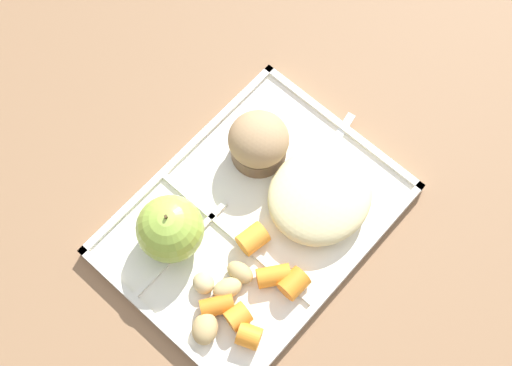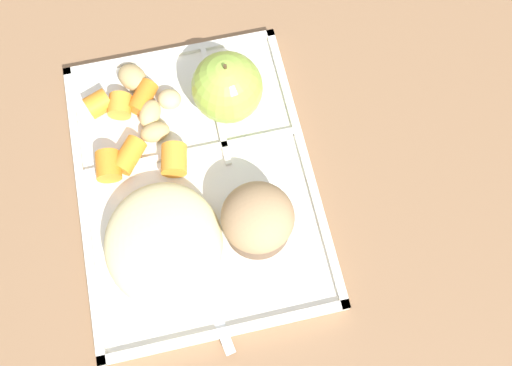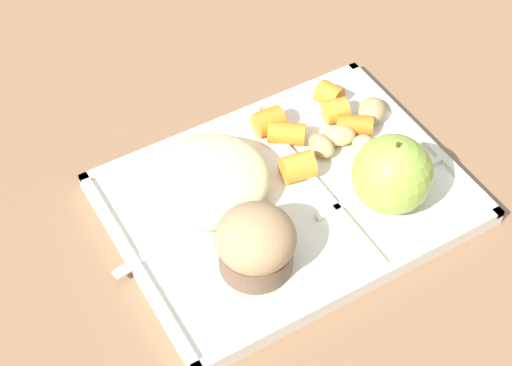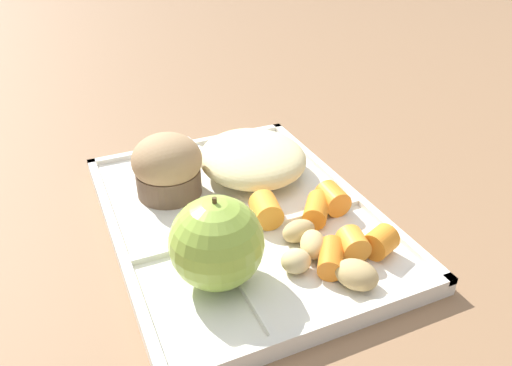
{
  "view_description": "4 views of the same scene",
  "coord_description": "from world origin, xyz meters",
  "px_view_note": "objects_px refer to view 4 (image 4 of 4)",
  "views": [
    {
      "loc": [
        -0.2,
        -0.18,
        0.79
      ],
      "look_at": [
        0.02,
        0.01,
        0.06
      ],
      "focal_mm": 50.5,
      "sensor_mm": 36.0,
      "label": 1
    },
    {
      "loc": [
        0.21,
        0.02,
        0.54
      ],
      "look_at": [
        0.04,
        0.06,
        0.07
      ],
      "focal_mm": 37.72,
      "sensor_mm": 36.0,
      "label": 2
    },
    {
      "loc": [
        0.28,
        0.41,
        0.61
      ],
      "look_at": [
        0.03,
        -0.0,
        0.05
      ],
      "focal_mm": 57.34,
      "sensor_mm": 36.0,
      "label": 3
    },
    {
      "loc": [
        -0.37,
        0.15,
        0.29
      ],
      "look_at": [
        -0.01,
        -0.01,
        0.05
      ],
      "focal_mm": 35.04,
      "sensor_mm": 36.0,
      "label": 4
    }
  ],
  "objects_px": {
    "green_apple": "(217,243)",
    "bran_muffin": "(168,167)",
    "plastic_fork": "(217,164)",
    "lunch_tray": "(240,218)"
  },
  "relations": [
    {
      "from": "green_apple",
      "to": "plastic_fork",
      "type": "height_order",
      "value": "green_apple"
    },
    {
      "from": "lunch_tray",
      "to": "bran_muffin",
      "type": "distance_m",
      "value": 0.09
    },
    {
      "from": "lunch_tray",
      "to": "green_apple",
      "type": "height_order",
      "value": "green_apple"
    },
    {
      "from": "plastic_fork",
      "to": "bran_muffin",
      "type": "bearing_deg",
      "value": 119.1
    },
    {
      "from": "lunch_tray",
      "to": "plastic_fork",
      "type": "height_order",
      "value": "lunch_tray"
    },
    {
      "from": "lunch_tray",
      "to": "plastic_fork",
      "type": "bearing_deg",
      "value": -7.3
    },
    {
      "from": "green_apple",
      "to": "bran_muffin",
      "type": "distance_m",
      "value": 0.15
    },
    {
      "from": "plastic_fork",
      "to": "green_apple",
      "type": "bearing_deg",
      "value": 160.28
    },
    {
      "from": "lunch_tray",
      "to": "green_apple",
      "type": "distance_m",
      "value": 0.1
    },
    {
      "from": "bran_muffin",
      "to": "plastic_fork",
      "type": "relative_size",
      "value": 0.5
    }
  ]
}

